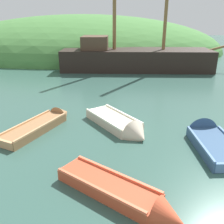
{
  "coord_description": "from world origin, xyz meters",
  "views": [
    {
      "loc": [
        -5.23,
        -4.1,
        4.45
      ],
      "look_at": [
        -4.81,
        6.3,
        0.4
      ],
      "focal_mm": 39.44,
      "sensor_mm": 36.0,
      "label": 1
    }
  ],
  "objects_px": {
    "sailing_ship": "(134,62)",
    "rowboat_portside": "(123,196)",
    "rowboat_outer_left": "(44,124)",
    "rowboat_outer_right": "(209,140)",
    "rowboat_near_dock": "(121,126)"
  },
  "relations": [
    {
      "from": "rowboat_outer_left",
      "to": "rowboat_portside",
      "type": "bearing_deg",
      "value": -118.7
    },
    {
      "from": "sailing_ship",
      "to": "rowboat_outer_left",
      "type": "height_order",
      "value": "sailing_ship"
    },
    {
      "from": "sailing_ship",
      "to": "rowboat_near_dock",
      "type": "height_order",
      "value": "sailing_ship"
    },
    {
      "from": "rowboat_outer_left",
      "to": "rowboat_near_dock",
      "type": "bearing_deg",
      "value": -68.01
    },
    {
      "from": "sailing_ship",
      "to": "rowboat_outer_right",
      "type": "xyz_separation_m",
      "value": [
        1.11,
        -13.75,
        -0.57
      ]
    },
    {
      "from": "sailing_ship",
      "to": "rowboat_portside",
      "type": "xyz_separation_m",
      "value": [
        -2.36,
        -16.67,
        -0.57
      ]
    },
    {
      "from": "rowboat_portside",
      "to": "rowboat_outer_right",
      "type": "xyz_separation_m",
      "value": [
        3.48,
        2.92,
        0.0
      ]
    },
    {
      "from": "rowboat_outer_left",
      "to": "rowboat_portside",
      "type": "height_order",
      "value": "rowboat_outer_left"
    },
    {
      "from": "rowboat_outer_right",
      "to": "rowboat_near_dock",
      "type": "bearing_deg",
      "value": 67.53
    },
    {
      "from": "rowboat_outer_left",
      "to": "rowboat_near_dock",
      "type": "distance_m",
      "value": 3.32
    },
    {
      "from": "rowboat_outer_left",
      "to": "rowboat_outer_right",
      "type": "relative_size",
      "value": 1.16
    },
    {
      "from": "sailing_ship",
      "to": "rowboat_outer_left",
      "type": "relative_size",
      "value": 4.06
    },
    {
      "from": "sailing_ship",
      "to": "rowboat_outer_left",
      "type": "xyz_separation_m",
      "value": [
        -5.41,
        -12.0,
        -0.57
      ]
    },
    {
      "from": "sailing_ship",
      "to": "rowboat_outer_left",
      "type": "distance_m",
      "value": 13.18
    },
    {
      "from": "rowboat_portside",
      "to": "rowboat_near_dock",
      "type": "xyz_separation_m",
      "value": [
        0.25,
        4.31,
        0.02
      ]
    }
  ]
}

